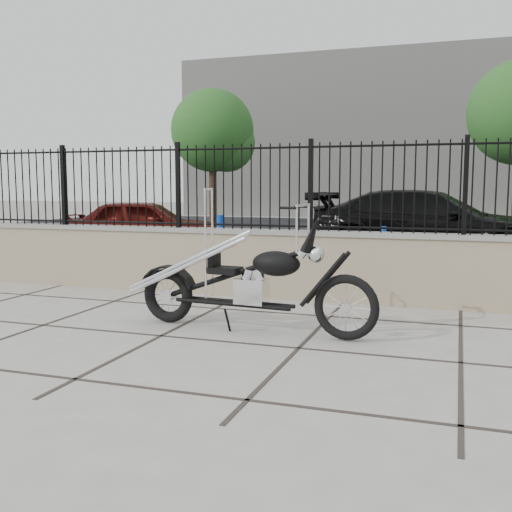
{
  "coord_description": "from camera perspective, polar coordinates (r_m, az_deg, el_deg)",
  "views": [
    {
      "loc": [
        2.94,
        -5.52,
        1.59
      ],
      "look_at": [
        0.78,
        0.82,
        0.79
      ],
      "focal_mm": 42.0,
      "sensor_mm": 36.0,
      "label": 1
    }
  ],
  "objects": [
    {
      "name": "tree_left",
      "position": [
        24.49,
        -4.18,
        12.19
      ],
      "size": [
        3.3,
        3.3,
        5.58
      ],
      "rotation": [
        0.0,
        0.0,
        0.06
      ],
      "color": "#382619",
      "rests_on": "ground_plane"
    },
    {
      "name": "bollard_a",
      "position": [
        11.18,
        -3.43,
        1.28
      ],
      "size": [
        0.15,
        0.15,
        1.04
      ],
      "primitive_type": "cylinder",
      "rotation": [
        0.0,
        0.0,
        -0.24
      ],
      "color": "#0C1CC2",
      "rests_on": "ground_plane"
    },
    {
      "name": "background_building",
      "position": [
        32.25,
        13.72,
        10.87
      ],
      "size": [
        22.0,
        6.0,
        8.0
      ],
      "primitive_type": "cube",
      "color": "beige",
      "rests_on": "ground_plane"
    },
    {
      "name": "chopper_motorcycle",
      "position": [
        6.47,
        -0.85,
        -0.3
      ],
      "size": [
        2.66,
        0.67,
        1.58
      ],
      "primitive_type": null,
      "rotation": [
        0.0,
        0.0,
        -0.08
      ],
      "color": "black",
      "rests_on": "ground_plane"
    },
    {
      "name": "retaining_wall",
      "position": [
        8.62,
        -1.33,
        -0.61
      ],
      "size": [
        14.0,
        0.36,
        0.96
      ],
      "primitive_type": "cube",
      "color": "gray",
      "rests_on": "ground_plane"
    },
    {
      "name": "iron_fence",
      "position": [
        8.54,
        -1.35,
        6.6
      ],
      "size": [
        14.0,
        0.08,
        1.2
      ],
      "primitive_type": "cube",
      "color": "black",
      "rests_on": "retaining_wall"
    },
    {
      "name": "car_red",
      "position": [
        14.43,
        -10.49,
        2.88
      ],
      "size": [
        4.01,
        2.51,
        1.27
      ],
      "primitive_type": "imported",
      "rotation": [
        0.0,
        0.0,
        1.86
      ],
      "color": "#480E0A",
      "rests_on": "parking_lot"
    },
    {
      "name": "bollard_b",
      "position": [
        10.21,
        11.98,
        0.25
      ],
      "size": [
        0.12,
        0.12,
        0.9
      ],
      "primitive_type": "cylinder",
      "rotation": [
        0.0,
        0.0,
        0.14
      ],
      "color": "blue",
      "rests_on": "ground_plane"
    },
    {
      "name": "car_black",
      "position": [
        13.4,
        16.21,
        2.89
      ],
      "size": [
        5.24,
        2.41,
        1.49
      ],
      "primitive_type": "imported",
      "rotation": [
        0.0,
        0.0,
        1.51
      ],
      "color": "black",
      "rests_on": "parking_lot"
    },
    {
      "name": "parking_lot",
      "position": [
        18.33,
        9.47,
        1.72
      ],
      "size": [
        30.0,
        30.0,
        0.0
      ],
      "primitive_type": "plane",
      "color": "black",
      "rests_on": "ground"
    },
    {
      "name": "ground_plane",
      "position": [
        6.45,
        -9.03,
        -7.54
      ],
      "size": [
        90.0,
        90.0,
        0.0
      ],
      "primitive_type": "plane",
      "color": "#99968E",
      "rests_on": "ground"
    }
  ]
}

